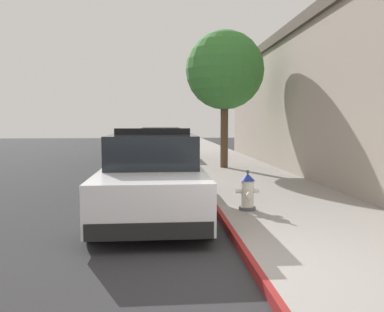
{
  "coord_description": "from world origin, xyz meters",
  "views": [
    {
      "loc": [
        -1.14,
        -4.05,
        1.8
      ],
      "look_at": [
        -0.4,
        4.98,
        1.0
      ],
      "focal_mm": 35.88,
      "sensor_mm": 36.0,
      "label": 1
    }
  ],
  "objects_px": {
    "parked_car_silver_ahead": "(161,145)",
    "fire_hydrant": "(247,192)",
    "street_tree": "(225,71)",
    "police_cruiser": "(153,176)"
  },
  "relations": [
    {
      "from": "parked_car_silver_ahead",
      "to": "fire_hydrant",
      "type": "xyz_separation_m",
      "value": [
        1.63,
        -10.94,
        -0.25
      ]
    },
    {
      "from": "parked_car_silver_ahead",
      "to": "police_cruiser",
      "type": "bearing_deg",
      "value": -90.93
    },
    {
      "from": "street_tree",
      "to": "police_cruiser",
      "type": "bearing_deg",
      "value": -111.34
    },
    {
      "from": "parked_car_silver_ahead",
      "to": "street_tree",
      "type": "height_order",
      "value": "street_tree"
    },
    {
      "from": "police_cruiser",
      "to": "street_tree",
      "type": "xyz_separation_m",
      "value": [
        2.49,
        6.37,
        2.91
      ]
    },
    {
      "from": "police_cruiser",
      "to": "parked_car_silver_ahead",
      "type": "height_order",
      "value": "police_cruiser"
    },
    {
      "from": "parked_car_silver_ahead",
      "to": "fire_hydrant",
      "type": "bearing_deg",
      "value": -81.54
    },
    {
      "from": "parked_car_silver_ahead",
      "to": "fire_hydrant",
      "type": "distance_m",
      "value": 11.07
    },
    {
      "from": "parked_car_silver_ahead",
      "to": "street_tree",
      "type": "xyz_separation_m",
      "value": [
        2.32,
        -4.08,
        2.91
      ]
    },
    {
      "from": "fire_hydrant",
      "to": "street_tree",
      "type": "height_order",
      "value": "street_tree"
    }
  ]
}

